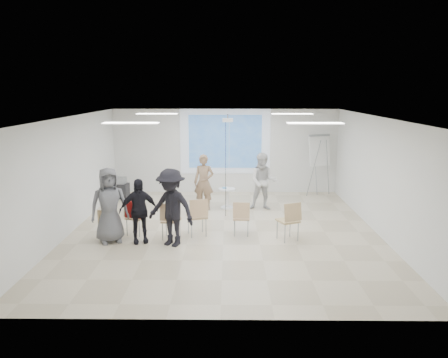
{
  "coord_description": "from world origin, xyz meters",
  "views": [
    {
      "loc": [
        0.13,
        -11.01,
        3.71
      ],
      "look_at": [
        0.0,
        0.8,
        1.25
      ],
      "focal_mm": 35.0,
      "sensor_mm": 36.0,
      "label": 1
    }
  ],
  "objects_px": {
    "flipchart_easel": "(319,151)",
    "audience_mid": "(171,202)",
    "audience_left": "(138,206)",
    "chair_left_mid": "(134,215)",
    "chair_right_inner": "(241,215)",
    "player_left": "(204,179)",
    "chair_far_left": "(106,222)",
    "av_cart": "(121,189)",
    "chair_right_far": "(290,218)",
    "chair_center": "(198,214)",
    "chair_left_inner": "(170,218)",
    "audience_outer": "(109,201)",
    "player_right": "(263,179)",
    "pedestal_table": "(227,197)",
    "laptop": "(171,219)"
  },
  "relations": [
    {
      "from": "chair_right_inner",
      "to": "av_cart",
      "type": "height_order",
      "value": "chair_right_inner"
    },
    {
      "from": "chair_far_left",
      "to": "chair_right_far",
      "type": "height_order",
      "value": "chair_right_far"
    },
    {
      "from": "player_left",
      "to": "chair_right_inner",
      "type": "height_order",
      "value": "player_left"
    },
    {
      "from": "chair_right_inner",
      "to": "audience_outer",
      "type": "height_order",
      "value": "audience_outer"
    },
    {
      "from": "chair_far_left",
      "to": "laptop",
      "type": "xyz_separation_m",
      "value": [
        1.6,
        0.14,
        0.03
      ]
    },
    {
      "from": "pedestal_table",
      "to": "flipchart_easel",
      "type": "xyz_separation_m",
      "value": [
        3.2,
        1.73,
        1.22
      ]
    },
    {
      "from": "chair_left_inner",
      "to": "audience_left",
      "type": "bearing_deg",
      "value": -158.32
    },
    {
      "from": "chair_left_mid",
      "to": "flipchart_easel",
      "type": "bearing_deg",
      "value": 52.87
    },
    {
      "from": "player_right",
      "to": "chair_center",
      "type": "relative_size",
      "value": 1.98
    },
    {
      "from": "flipchart_easel",
      "to": "audience_mid",
      "type": "bearing_deg",
      "value": -151.32
    },
    {
      "from": "audience_left",
      "to": "audience_mid",
      "type": "distance_m",
      "value": 0.86
    },
    {
      "from": "chair_left_mid",
      "to": "chair_right_far",
      "type": "bearing_deg",
      "value": 9.19
    },
    {
      "from": "player_right",
      "to": "audience_mid",
      "type": "distance_m",
      "value": 4.03
    },
    {
      "from": "chair_right_far",
      "to": "laptop",
      "type": "distance_m",
      "value": 2.95
    },
    {
      "from": "chair_left_inner",
      "to": "chair_right_inner",
      "type": "bearing_deg",
      "value": 17.14
    },
    {
      "from": "audience_outer",
      "to": "av_cart",
      "type": "distance_m",
      "value": 4.39
    },
    {
      "from": "player_left",
      "to": "chair_center",
      "type": "bearing_deg",
      "value": -79.67
    },
    {
      "from": "chair_right_inner",
      "to": "flipchart_easel",
      "type": "xyz_separation_m",
      "value": [
        2.82,
        4.34,
        1.05
      ]
    },
    {
      "from": "chair_left_mid",
      "to": "chair_right_inner",
      "type": "distance_m",
      "value": 2.73
    },
    {
      "from": "pedestal_table",
      "to": "laptop",
      "type": "height_order",
      "value": "pedestal_table"
    },
    {
      "from": "player_left",
      "to": "chair_left_mid",
      "type": "distance_m",
      "value": 3.02
    },
    {
      "from": "chair_right_far",
      "to": "audience_mid",
      "type": "relative_size",
      "value": 0.47
    },
    {
      "from": "chair_right_far",
      "to": "flipchart_easel",
      "type": "relative_size",
      "value": 0.46
    },
    {
      "from": "player_left",
      "to": "chair_center",
      "type": "height_order",
      "value": "player_left"
    },
    {
      "from": "chair_right_far",
      "to": "audience_outer",
      "type": "xyz_separation_m",
      "value": [
        -4.4,
        -0.1,
        0.45
      ]
    },
    {
      "from": "chair_far_left",
      "to": "chair_left_mid",
      "type": "height_order",
      "value": "chair_left_mid"
    },
    {
      "from": "chair_right_inner",
      "to": "audience_mid",
      "type": "xyz_separation_m",
      "value": [
        -1.69,
        -0.71,
        0.53
      ]
    },
    {
      "from": "player_right",
      "to": "laptop",
      "type": "bearing_deg",
      "value": -127.69
    },
    {
      "from": "chair_right_far",
      "to": "flipchart_easel",
      "type": "distance_m",
      "value": 5.11
    },
    {
      "from": "laptop",
      "to": "chair_right_far",
      "type": "bearing_deg",
      "value": -176.36
    },
    {
      "from": "chair_right_inner",
      "to": "chair_right_far",
      "type": "relative_size",
      "value": 0.91
    },
    {
      "from": "chair_far_left",
      "to": "audience_mid",
      "type": "bearing_deg",
      "value": -25.82
    },
    {
      "from": "player_left",
      "to": "chair_left_mid",
      "type": "relative_size",
      "value": 2.15
    },
    {
      "from": "pedestal_table",
      "to": "laptop",
      "type": "relative_size",
      "value": 1.88
    },
    {
      "from": "chair_right_inner",
      "to": "audience_outer",
      "type": "bearing_deg",
      "value": -168.8
    },
    {
      "from": "chair_left_mid",
      "to": "audience_left",
      "type": "distance_m",
      "value": 0.67
    },
    {
      "from": "player_right",
      "to": "audience_mid",
      "type": "xyz_separation_m",
      "value": [
        -2.43,
        -3.21,
        0.08
      ]
    },
    {
      "from": "player_left",
      "to": "player_right",
      "type": "bearing_deg",
      "value": 10.83
    },
    {
      "from": "player_right",
      "to": "laptop",
      "type": "distance_m",
      "value": 3.72
    },
    {
      "from": "chair_right_far",
      "to": "audience_outer",
      "type": "distance_m",
      "value": 4.43
    },
    {
      "from": "chair_right_far",
      "to": "audience_mid",
      "type": "xyz_separation_m",
      "value": [
        -2.87,
        -0.32,
        0.47
      ]
    },
    {
      "from": "player_right",
      "to": "audience_outer",
      "type": "relative_size",
      "value": 0.95
    },
    {
      "from": "chair_left_inner",
      "to": "audience_outer",
      "type": "relative_size",
      "value": 0.46
    },
    {
      "from": "av_cart",
      "to": "audience_left",
      "type": "bearing_deg",
      "value": -62.53
    },
    {
      "from": "player_left",
      "to": "av_cart",
      "type": "bearing_deg",
      "value": 166.76
    },
    {
      "from": "pedestal_table",
      "to": "chair_right_inner",
      "type": "bearing_deg",
      "value": -81.7
    },
    {
      "from": "chair_left_mid",
      "to": "chair_center",
      "type": "height_order",
      "value": "chair_center"
    },
    {
      "from": "chair_far_left",
      "to": "flipchart_easel",
      "type": "relative_size",
      "value": 0.37
    },
    {
      "from": "chair_far_left",
      "to": "audience_left",
      "type": "bearing_deg",
      "value": -24.02
    },
    {
      "from": "player_left",
      "to": "chair_left_mid",
      "type": "xyz_separation_m",
      "value": [
        -1.64,
        -2.49,
        -0.44
      ]
    }
  ]
}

